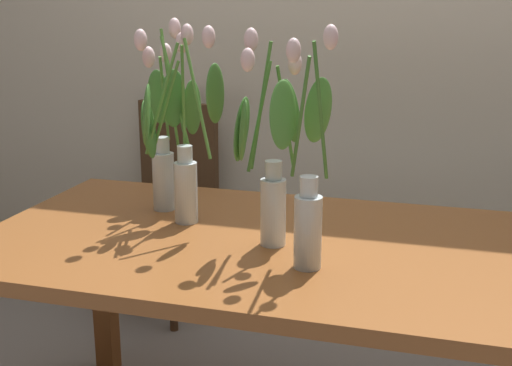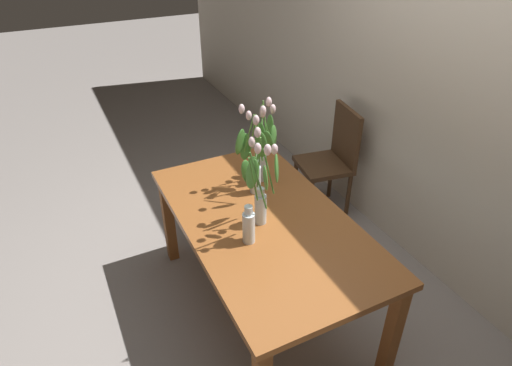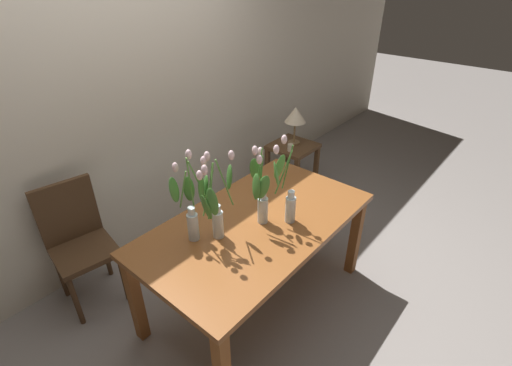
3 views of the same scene
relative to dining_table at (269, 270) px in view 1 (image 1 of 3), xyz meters
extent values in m
cube|color=beige|center=(0.00, 1.30, 0.70)|extent=(9.00, 0.10, 2.70)
cube|color=brown|center=(0.00, 0.00, 0.07)|extent=(1.60, 0.90, 0.04)
cube|color=brown|center=(-0.74, 0.39, -0.30)|extent=(0.07, 0.07, 0.70)
cylinder|color=silver|center=(-0.39, 0.18, 0.18)|extent=(0.07, 0.07, 0.18)
cylinder|color=silver|center=(-0.39, 0.18, 0.30)|extent=(0.04, 0.04, 0.05)
cylinder|color=silver|center=(-0.39, 0.18, 0.15)|extent=(0.06, 0.06, 0.11)
cylinder|color=#56933D|center=(-0.39, 0.22, 0.43)|extent=(0.02, 0.08, 0.27)
ellipsoid|color=silver|center=(-0.40, 0.26, 0.57)|extent=(0.04, 0.04, 0.06)
ellipsoid|color=#427F33|center=(-0.43, 0.26, 0.43)|extent=(0.09, 0.04, 0.18)
cylinder|color=#56933D|center=(-0.33, 0.15, 0.46)|extent=(0.11, 0.05, 0.33)
ellipsoid|color=silver|center=(-0.28, 0.13, 0.63)|extent=(0.04, 0.04, 0.06)
ellipsoid|color=#427F33|center=(-0.28, 0.16, 0.42)|extent=(0.06, 0.11, 0.18)
cylinder|color=#56933D|center=(-0.36, 0.19, 0.47)|extent=(0.04, 0.03, 0.35)
ellipsoid|color=silver|center=(-0.34, 0.20, 0.64)|extent=(0.04, 0.04, 0.06)
ellipsoid|color=#427F33|center=(-0.34, 0.24, 0.40)|extent=(0.05, 0.08, 0.17)
cylinder|color=silver|center=(0.14, -0.17, 0.18)|extent=(0.07, 0.07, 0.18)
cylinder|color=silver|center=(0.14, -0.17, 0.30)|extent=(0.04, 0.04, 0.05)
cylinder|color=silver|center=(0.14, -0.17, 0.15)|extent=(0.06, 0.06, 0.11)
cylinder|color=#3D752D|center=(0.11, -0.12, 0.45)|extent=(0.06, 0.08, 0.31)
ellipsoid|color=silver|center=(0.08, -0.08, 0.61)|extent=(0.04, 0.04, 0.06)
ellipsoid|color=#4C8E38|center=(0.06, -0.11, 0.45)|extent=(0.08, 0.09, 0.18)
cylinder|color=#3D752D|center=(0.16, -0.12, 0.47)|extent=(0.03, 0.09, 0.34)
ellipsoid|color=silver|center=(0.17, -0.08, 0.64)|extent=(0.04, 0.04, 0.06)
ellipsoid|color=#4C8E38|center=(0.14, -0.07, 0.46)|extent=(0.10, 0.06, 0.18)
cylinder|color=silver|center=(0.02, -0.04, 0.18)|extent=(0.07, 0.07, 0.18)
cylinder|color=silver|center=(0.02, -0.04, 0.30)|extent=(0.04, 0.04, 0.05)
cylinder|color=silver|center=(0.02, -0.04, 0.15)|extent=(0.06, 0.06, 0.11)
cylinder|color=#478433|center=(-0.01, -0.05, 0.44)|extent=(0.06, 0.03, 0.29)
ellipsoid|color=silver|center=(-0.04, -0.06, 0.58)|extent=(0.04, 0.04, 0.06)
ellipsoid|color=#427F33|center=(-0.04, -0.09, 0.41)|extent=(0.07, 0.11, 0.18)
cylinder|color=#478433|center=(-0.02, -0.03, 0.46)|extent=(0.06, 0.02, 0.33)
ellipsoid|color=silver|center=(-0.04, -0.02, 0.63)|extent=(0.04, 0.04, 0.06)
ellipsoid|color=#427F33|center=(-0.06, -0.05, 0.40)|extent=(0.05, 0.08, 0.18)
cylinder|color=#478433|center=(0.04, 0.00, 0.43)|extent=(0.04, 0.06, 0.27)
ellipsoid|color=silver|center=(0.06, 0.02, 0.57)|extent=(0.04, 0.04, 0.06)
ellipsoid|color=#427F33|center=(0.04, 0.05, 0.44)|extent=(0.10, 0.06, 0.18)
cylinder|color=silver|center=(-0.27, 0.08, 0.18)|extent=(0.07, 0.07, 0.18)
cylinder|color=silver|center=(-0.27, 0.08, 0.30)|extent=(0.04, 0.04, 0.05)
cylinder|color=silver|center=(-0.27, 0.08, 0.15)|extent=(0.06, 0.06, 0.11)
cylinder|color=#56933D|center=(-0.33, 0.08, 0.43)|extent=(0.10, 0.02, 0.27)
ellipsoid|color=silver|center=(-0.38, 0.09, 0.57)|extent=(0.04, 0.04, 0.06)
ellipsoid|color=#427F33|center=(-0.37, 0.06, 0.37)|extent=(0.06, 0.10, 0.18)
cylinder|color=#56933D|center=(-0.22, 0.05, 0.46)|extent=(0.09, 0.05, 0.33)
ellipsoid|color=silver|center=(-0.18, 0.03, 0.63)|extent=(0.04, 0.04, 0.06)
ellipsoid|color=#427F33|center=(-0.17, 0.06, 0.48)|extent=(0.05, 0.09, 0.18)
cylinder|color=#56933D|center=(-0.33, 0.06, 0.45)|extent=(0.10, 0.04, 0.32)
ellipsoid|color=silver|center=(-0.38, 0.04, 0.62)|extent=(0.04, 0.04, 0.06)
ellipsoid|color=#427F33|center=(-0.36, 0.02, 0.42)|extent=(0.05, 0.10, 0.18)
cylinder|color=#56933D|center=(-0.29, 0.11, 0.45)|extent=(0.03, 0.06, 0.31)
ellipsoid|color=silver|center=(-0.30, 0.14, 0.61)|extent=(0.04, 0.04, 0.06)
ellipsoid|color=#427F33|center=(-0.33, 0.14, 0.45)|extent=(0.08, 0.05, 0.17)
cube|color=#4C331E|center=(-0.76, 0.95, -0.20)|extent=(0.46, 0.46, 0.04)
cylinder|color=#4C331E|center=(-0.62, 0.75, -0.43)|extent=(0.04, 0.04, 0.43)
cylinder|color=#4C331E|center=(-0.96, 0.81, -0.43)|extent=(0.04, 0.04, 0.43)
cylinder|color=#4C331E|center=(-0.57, 1.09, -0.43)|extent=(0.04, 0.04, 0.43)
cylinder|color=#4C331E|center=(-0.90, 1.14, -0.43)|extent=(0.04, 0.04, 0.43)
cube|color=#4C331E|center=(-0.73, 1.12, 0.05)|extent=(0.40, 0.10, 0.46)
camera|label=1|loc=(0.45, -1.67, 0.72)|focal=46.96mm
camera|label=2|loc=(1.78, -0.93, 1.62)|focal=30.58mm
camera|label=3|loc=(-1.51, -1.27, 1.56)|focal=26.06mm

